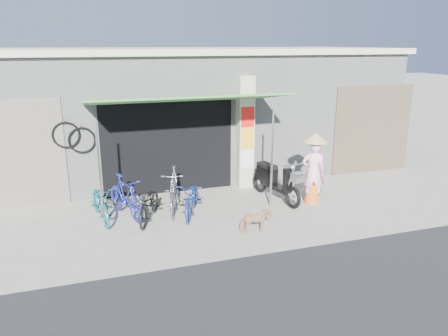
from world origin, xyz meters
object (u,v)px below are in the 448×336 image
object	(u,v)px
moped	(274,181)
nun	(313,169)
street_dog	(256,221)
bike_teal	(100,202)
bike_black	(150,204)
bike_blue	(126,197)
bike_navy	(192,198)
bike_silver	(174,190)

from	to	relation	value
moped	nun	distance (m)	1.01
street_dog	moped	distance (m)	2.15
bike_teal	bike_black	size ratio (longest dim) A/B	1.06
moped	nun	size ratio (longest dim) A/B	1.08
bike_blue	moped	size ratio (longest dim) A/B	0.84
bike_navy	street_dog	xyz separation A→B (m)	(1.00, -1.39, -0.14)
bike_blue	nun	size ratio (longest dim) A/B	0.91
bike_black	bike_navy	xyz separation A→B (m)	(0.97, 0.04, 0.02)
bike_teal	moped	size ratio (longest dim) A/B	0.84
bike_black	nun	distance (m)	4.01
bike_silver	nun	distance (m)	3.41
bike_teal	bike_blue	world-z (taller)	bike_blue
moped	bike_silver	bearing A→B (deg)	168.36
nun	moped	bearing A→B (deg)	-12.34
street_dog	moped	size ratio (longest dim) A/B	0.34
bike_navy	moped	world-z (taller)	moped
street_dog	moped	world-z (taller)	moped
bike_teal	bike_black	distance (m)	1.10
bike_silver	moped	distance (m)	2.56
bike_teal	bike_silver	world-z (taller)	bike_silver
bike_navy	bike_teal	bearing A→B (deg)	-167.80
bike_silver	nun	size ratio (longest dim) A/B	1.00
street_dog	moped	bearing A→B (deg)	-34.49
street_dog	nun	distance (m)	2.46
bike_silver	nun	bearing A→B (deg)	7.88
bike_navy	moped	bearing A→B (deg)	31.90
bike_navy	street_dog	size ratio (longest dim) A/B	2.44
bike_blue	bike_navy	xyz separation A→B (m)	(1.44, -0.37, -0.06)
bike_teal	bike_blue	distance (m)	0.56
bike_blue	bike_teal	bearing A→B (deg)	161.41
bike_silver	bike_navy	world-z (taller)	bike_silver
bike_navy	street_dog	bearing A→B (deg)	-32.07
bike_navy	bike_black	bearing A→B (deg)	-155.52
bike_black	bike_navy	bearing A→B (deg)	25.24
bike_teal	bike_navy	distance (m)	2.03
bike_silver	moped	world-z (taller)	moped
nun	street_dog	bearing A→B (deg)	51.47
bike_black	moped	bearing A→B (deg)	30.41
bike_blue	bike_navy	bearing A→B (deg)	-34.94
bike_teal	bike_black	xyz separation A→B (m)	(1.02, -0.39, -0.02)
bike_teal	moped	distance (m)	4.21
street_dog	bike_silver	bearing A→B (deg)	37.80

